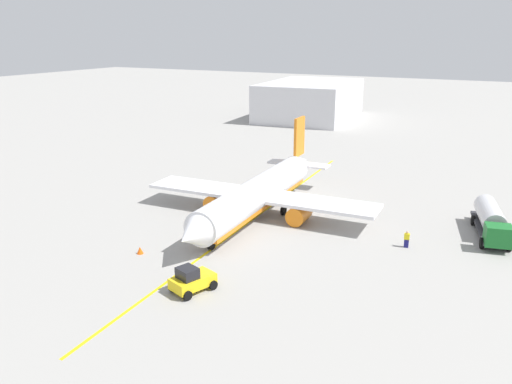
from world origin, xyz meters
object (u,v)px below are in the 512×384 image
at_px(airplane, 258,194).
at_px(refueling_worker, 407,239).
at_px(fuel_tanker, 491,220).
at_px(safety_cone_nose, 140,250).
at_px(safety_cone_wingtip, 208,272).
at_px(pushback_tug, 192,280).

relative_size(airplane, refueling_worker, 19.06).
height_order(fuel_tanker, safety_cone_nose, fuel_tanker).
relative_size(safety_cone_nose, safety_cone_wingtip, 0.98).
distance_m(pushback_tug, safety_cone_nose, 9.57).
distance_m(airplane, safety_cone_wingtip, 16.36).
height_order(airplane, safety_cone_wingtip, airplane).
bearing_deg(safety_cone_nose, refueling_worker, 120.71).
bearing_deg(refueling_worker, airplane, -95.12).
xyz_separation_m(safety_cone_nose, safety_cone_wingtip, (1.01, 8.34, 0.01)).
height_order(pushback_tug, safety_cone_wingtip, pushback_tug).
xyz_separation_m(refueling_worker, safety_cone_wingtip, (14.33, -14.08, -0.46)).
xyz_separation_m(airplane, safety_cone_nose, (14.87, -5.13, -2.24)).
distance_m(airplane, safety_cone_nose, 15.89).
bearing_deg(airplane, safety_cone_wingtip, 11.44).
relative_size(airplane, pushback_tug, 8.03).
height_order(safety_cone_nose, safety_cone_wingtip, safety_cone_wingtip).
relative_size(airplane, safety_cone_nose, 46.26).
distance_m(fuel_tanker, pushback_tug, 32.07).
bearing_deg(safety_cone_wingtip, refueling_worker, 135.50).
bearing_deg(refueling_worker, safety_cone_wingtip, -44.50).
relative_size(fuel_tanker, pushback_tug, 2.67).
height_order(fuel_tanker, safety_cone_wingtip, fuel_tanker).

